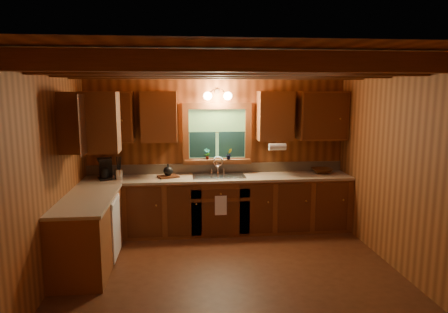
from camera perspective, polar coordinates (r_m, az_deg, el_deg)
name	(u,v)px	position (r m, az deg, el deg)	size (l,w,h in m)	color
room	(231,172)	(4.80, 0.99, -2.13)	(4.20, 4.20, 4.20)	#4A2512
ceiling_beams	(231,69)	(4.71, 1.03, 12.21)	(4.20, 2.54, 0.18)	brown
base_cabinets	(188,212)	(6.23, -5.04, -7.74)	(4.20, 2.22, 0.86)	brown
countertop	(189,183)	(6.12, -4.97, -3.68)	(4.20, 2.24, 0.04)	tan
backsplash	(217,168)	(6.70, -0.96, -1.63)	(4.20, 0.02, 0.16)	tan
dishwasher_panel	(116,227)	(5.72, -14.89, -9.58)	(0.02, 0.60, 0.80)	white
upper_cabinets	(182,118)	(6.11, -5.91, 5.40)	(4.19, 1.77, 0.78)	brown
window	(217,135)	(6.60, -0.96, 3.02)	(1.12, 0.08, 1.00)	brown
window_sill	(218,160)	(6.61, -0.92, -0.55)	(1.06, 0.14, 0.04)	brown
wall_sconce	(218,96)	(6.44, -0.88, 8.53)	(0.45, 0.21, 0.17)	black
paper_towel_roll	(277,147)	(6.44, 7.49, 1.36)	(0.11, 0.11, 0.27)	white
dish_towel	(221,205)	(6.21, -0.45, -6.89)	(0.18, 0.01, 0.30)	white
sink	(219,179)	(6.45, -0.74, -3.19)	(0.82, 0.48, 0.43)	silver
coffee_maker	(105,169)	(6.47, -16.35, -1.65)	(0.19, 0.24, 0.33)	black
utensil_crock	(119,174)	(6.42, -14.55, -2.34)	(0.13, 0.13, 0.36)	silver
cutting_board	(168,176)	(6.43, -7.83, -2.80)	(0.30, 0.22, 0.03)	#4F2510
teakettle	(168,171)	(6.41, -7.85, -2.02)	(0.15, 0.15, 0.19)	black
wicker_basket	(322,171)	(6.86, 13.56, -1.97)	(0.33, 0.33, 0.08)	#48230C
potted_plant_left	(207,154)	(6.57, -2.38, 0.36)	(0.10, 0.06, 0.18)	#4F2510
potted_plant_right	(229,154)	(6.58, 0.70, 0.37)	(0.10, 0.08, 0.18)	#4F2510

